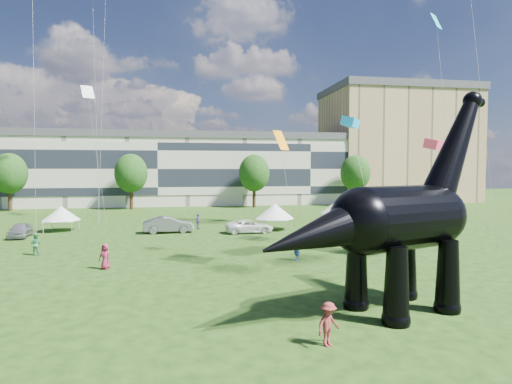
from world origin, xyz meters
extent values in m
plane|color=#16330C|center=(0.00, 0.00, 0.00)|extent=(220.00, 220.00, 0.00)
cube|color=beige|center=(-8.00, 62.00, 6.00)|extent=(78.00, 11.00, 12.00)
cube|color=tan|center=(40.00, 65.00, 11.00)|extent=(28.00, 18.00, 22.00)
cylinder|color=#382314|center=(-30.00, 53.00, 1.60)|extent=(0.56, 0.56, 3.20)
ellipsoid|color=#14380F|center=(-30.00, 53.00, 6.32)|extent=(5.20, 5.20, 6.24)
cylinder|color=#382314|center=(-12.00, 53.00, 1.60)|extent=(0.56, 0.56, 3.20)
ellipsoid|color=#14380F|center=(-12.00, 53.00, 6.32)|extent=(5.20, 5.20, 6.24)
cylinder|color=#382314|center=(8.00, 53.00, 1.60)|extent=(0.56, 0.56, 3.20)
ellipsoid|color=#14380F|center=(8.00, 53.00, 6.32)|extent=(5.20, 5.20, 6.24)
cylinder|color=#382314|center=(26.00, 53.00, 1.60)|extent=(0.56, 0.56, 3.20)
ellipsoid|color=#14380F|center=(26.00, 53.00, 6.32)|extent=(5.20, 5.20, 6.24)
cone|color=black|center=(4.68, -1.79, 1.62)|extent=(1.42, 1.42, 3.24)
sphere|color=black|center=(4.68, -1.79, 0.19)|extent=(1.19, 1.19, 1.19)
cone|color=black|center=(3.89, 0.45, 1.62)|extent=(1.42, 1.42, 3.24)
sphere|color=black|center=(3.89, 0.45, 0.19)|extent=(1.19, 1.19, 1.19)
cone|color=black|center=(7.74, -0.71, 1.62)|extent=(1.42, 1.42, 3.24)
sphere|color=black|center=(7.74, -0.71, 0.19)|extent=(1.19, 1.19, 1.19)
cone|color=black|center=(6.95, 1.53, 1.62)|extent=(1.42, 1.42, 3.24)
sphere|color=black|center=(6.95, 1.53, 0.19)|extent=(1.19, 1.19, 1.19)
cylinder|color=black|center=(5.71, -0.16, 4.21)|extent=(5.24, 4.26, 2.91)
sphere|color=black|center=(3.58, -0.92, 4.21)|extent=(2.91, 2.91, 2.91)
sphere|color=black|center=(7.85, 0.59, 4.21)|extent=(2.80, 2.80, 2.80)
cone|color=black|center=(9.09, 1.03, 7.33)|extent=(4.37, 2.88, 5.71)
sphere|color=black|center=(10.33, 1.47, 9.81)|extent=(0.91, 0.91, 0.91)
cylinder|color=black|center=(10.64, 1.58, 9.75)|extent=(0.87, 0.70, 0.47)
cone|color=black|center=(1.48, -1.66, 3.85)|extent=(6.13, 4.04, 3.17)
imported|color=#B7B7BC|center=(-19.00, 25.27, 0.69)|extent=(1.98, 4.16, 1.37)
imported|color=slate|center=(-5.34, 25.91, 0.82)|extent=(5.06, 2.01, 1.64)
imported|color=white|center=(2.71, 24.44, 0.67)|extent=(4.91, 2.44, 1.34)
imported|color=#595960|center=(10.93, 19.78, 0.78)|extent=(4.84, 5.64, 1.55)
cube|color=silver|center=(5.70, 26.17, 1.16)|extent=(4.20, 4.20, 0.13)
cone|color=silver|center=(5.70, 26.17, 2.01)|extent=(5.32, 5.32, 1.59)
cylinder|color=#999999|center=(3.74, 25.43, 0.58)|extent=(0.06, 0.06, 1.16)
cylinder|color=#999999|center=(6.44, 24.21, 0.58)|extent=(0.06, 0.06, 1.16)
cylinder|color=#999999|center=(4.95, 28.13, 0.58)|extent=(0.06, 0.06, 1.16)
cylinder|color=#999999|center=(7.66, 26.91, 0.58)|extent=(0.06, 0.06, 1.16)
cube|color=silver|center=(14.16, 30.75, 1.08)|extent=(3.28, 3.28, 0.12)
cone|color=silver|center=(14.16, 30.75, 1.86)|extent=(4.16, 4.16, 1.47)
cylinder|color=#999999|center=(12.63, 29.56, 0.54)|extent=(0.06, 0.06, 1.08)
cylinder|color=#999999|center=(15.35, 29.22, 0.54)|extent=(0.06, 0.06, 1.08)
cylinder|color=#999999|center=(12.97, 32.28, 0.54)|extent=(0.06, 0.06, 1.08)
cylinder|color=#999999|center=(15.69, 31.94, 0.54)|extent=(0.06, 0.06, 1.08)
cube|color=silver|center=(-16.34, 29.10, 1.08)|extent=(3.00, 3.00, 0.12)
cone|color=silver|center=(-16.34, 29.10, 1.86)|extent=(3.80, 3.80, 1.47)
cylinder|color=#999999|center=(-17.74, 27.77, 0.54)|extent=(0.06, 0.06, 1.08)
cylinder|color=#999999|center=(-15.00, 27.70, 0.54)|extent=(0.06, 0.06, 1.08)
cylinder|color=#999999|center=(-17.67, 30.50, 0.54)|extent=(0.06, 0.06, 1.08)
cylinder|color=#999999|center=(-14.94, 30.44, 0.54)|extent=(0.06, 0.06, 1.08)
imported|color=black|center=(16.11, 20.44, 0.91)|extent=(1.22, 1.76, 1.83)
imported|color=maroon|center=(1.21, -3.37, 0.80)|extent=(1.20, 1.03, 1.61)
imported|color=teal|center=(24.40, 30.97, 0.91)|extent=(0.60, 0.76, 1.83)
imported|color=olive|center=(10.02, 13.22, 0.86)|extent=(1.24, 0.93, 1.71)
imported|color=#388D55|center=(-14.76, 16.07, 0.82)|extent=(0.88, 0.73, 1.64)
imported|color=#952544|center=(-8.85, 10.49, 0.82)|extent=(0.93, 0.77, 1.64)
imported|color=#273991|center=(3.93, 10.91, 0.92)|extent=(0.57, 0.75, 1.85)
imported|color=#553374|center=(-2.31, 28.15, 0.82)|extent=(0.69, 1.04, 1.64)
plane|color=#FF5F0D|center=(28.30, 28.07, 8.84)|extent=(1.46, 1.17, 1.24)
cube|color=#E13E5A|center=(27.30, 30.99, 9.49)|extent=(4.16, 3.77, 1.52)
plane|color=#0DC0C4|center=(25.82, 29.16, 23.90)|extent=(2.17, 1.87, 1.86)
plane|color=orange|center=(7.50, 31.08, 9.82)|extent=(2.70, 2.65, 2.34)
plane|color=white|center=(-15.87, 40.78, 16.42)|extent=(2.37, 1.93, 1.74)
cube|color=#1597E4|center=(9.96, 16.20, 10.32)|extent=(2.33, 2.60, 0.95)
camera|label=1|loc=(-3.95, -17.84, 6.37)|focal=30.00mm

